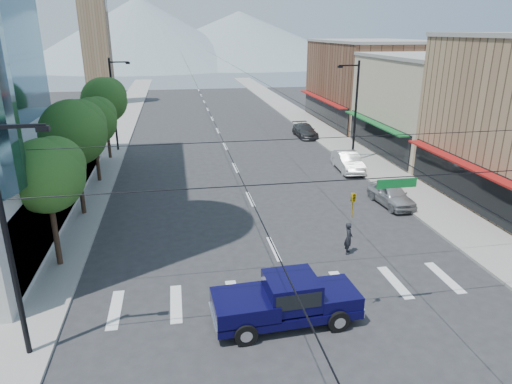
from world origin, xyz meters
TOP-DOWN VIEW (x-y plane):
  - ground at (0.00, 0.00)m, footprint 160.00×160.00m
  - sidewalk_left at (-12.00, 40.00)m, footprint 4.00×120.00m
  - sidewalk_right at (12.00, 40.00)m, footprint 4.00×120.00m
  - shop_mid at (20.00, 24.00)m, footprint 12.00×14.00m
  - shop_far at (20.00, 40.00)m, footprint 12.00×18.00m
  - clock_tower at (-16.50, 62.00)m, footprint 4.80×4.80m
  - mountain_left at (-15.00, 150.00)m, footprint 80.00×80.00m
  - mountain_right at (20.00, 160.00)m, footprint 90.00×90.00m
  - tree_near at (-11.07, 6.10)m, footprint 3.65×3.64m
  - tree_midnear at (-11.07, 13.10)m, footprint 4.09×4.09m
  - tree_midfar at (-11.07, 20.10)m, footprint 3.65×3.64m
  - tree_far at (-11.07, 27.10)m, footprint 4.09×4.09m
  - signal_rig at (0.19, -1.00)m, footprint 21.80×0.20m
  - lamp_pole_nw at (-10.67, 30.00)m, footprint 2.00×0.25m
  - lamp_pole_ne at (10.67, 22.00)m, footprint 2.00×0.25m
  - pickup_truck at (-0.96, -0.65)m, footprint 6.20×2.63m
  - pedestrian at (3.85, 4.81)m, footprint 0.63×0.76m
  - parked_car_near at (9.40, 11.21)m, footprint 2.12×4.51m
  - parked_car_mid at (9.40, 19.52)m, footprint 2.02×5.00m
  - parked_car_far at (9.40, 32.89)m, footprint 2.12×4.98m

SIDE VIEW (x-z plane):
  - ground at x=0.00m, z-range 0.00..0.00m
  - sidewalk_left at x=-12.00m, z-range 0.00..0.15m
  - sidewalk_right at x=12.00m, z-range 0.00..0.15m
  - parked_car_far at x=9.40m, z-range 0.00..1.43m
  - parked_car_near at x=9.40m, z-range 0.00..1.49m
  - parked_car_mid at x=9.40m, z-range 0.00..1.62m
  - pedestrian at x=3.85m, z-range 0.00..1.79m
  - pickup_truck at x=-0.96m, z-range 0.04..2.10m
  - shop_mid at x=20.00m, z-range 0.00..9.00m
  - signal_rig at x=0.19m, z-range 0.14..9.14m
  - lamp_pole_nw at x=-10.67m, z-range 0.44..9.44m
  - lamp_pole_ne at x=10.67m, z-range 0.44..9.44m
  - tree_near at x=-11.07m, z-range 1.64..8.34m
  - tree_midfar at x=-11.07m, z-range 1.64..8.34m
  - shop_far at x=20.00m, z-range 0.00..10.00m
  - tree_midnear at x=-11.07m, z-range 1.83..9.35m
  - tree_far at x=-11.07m, z-range 1.83..9.35m
  - mountain_right at x=20.00m, z-range 0.00..18.00m
  - clock_tower at x=-16.50m, z-range 0.44..20.84m
  - mountain_left at x=-15.00m, z-range 0.00..22.00m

